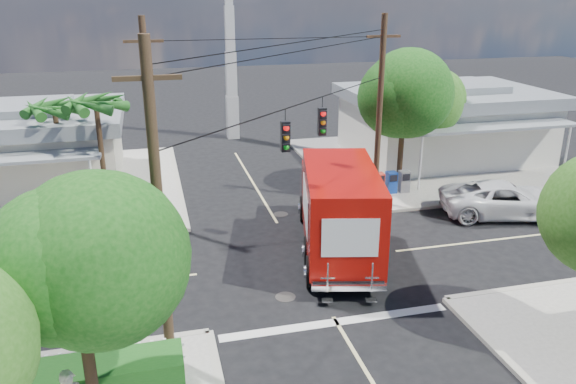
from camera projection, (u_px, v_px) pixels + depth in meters
name	position (u px, v px, depth m)	size (l,w,h in m)	color
ground	(301.00, 262.00, 21.73)	(120.00, 120.00, 0.00)	black
sidewalk_ne	(425.00, 162.00, 34.13)	(14.12, 14.12, 0.14)	gray
sidewalk_nw	(44.00, 192.00, 29.13)	(14.12, 14.12, 0.14)	gray
road_markings	(311.00, 280.00, 20.38)	(32.00, 32.00, 0.01)	beige
building_ne	(444.00, 121.00, 34.73)	(11.80, 10.20, 4.50)	white
building_nw	(19.00, 145.00, 29.59)	(10.80, 10.20, 4.30)	beige
radio_tower	(231.00, 57.00, 38.18)	(0.80, 0.80, 17.00)	silver
tree_sw_front	(76.00, 273.00, 11.77)	(3.88, 3.78, 6.03)	#422D1C
tree_ne_front	(405.00, 100.00, 27.94)	(4.21, 4.14, 6.66)	#422D1C
tree_ne_back	(430.00, 102.00, 30.74)	(3.77, 3.66, 5.82)	#422D1C
palm_nw_front	(96.00, 106.00, 25.14)	(3.01, 3.08, 5.59)	#422D1C
palm_nw_back	(54.00, 110.00, 26.18)	(3.01, 3.08, 5.19)	#422D1C
utility_poles	(250.00, 138.00, 21.25)	(12.00, 10.68, 9.00)	#473321
picket_fence	(69.00, 367.00, 14.60)	(5.94, 0.06, 1.00)	silver
vending_boxes	(391.00, 182.00, 28.65)	(1.90, 0.50, 1.10)	red
delivery_truck	(338.00, 208.00, 22.07)	(4.38, 8.82, 3.67)	black
parked_car	(504.00, 199.00, 26.00)	(2.66, 5.77, 1.60)	silver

